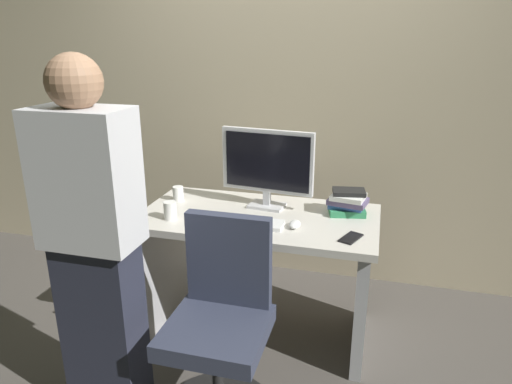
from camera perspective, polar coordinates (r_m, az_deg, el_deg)
ground_plane at (r=2.95m, az=0.26°, el=-16.43°), size 9.00×9.00×0.00m
wall_back at (r=3.24m, az=4.31°, el=15.23°), size 6.40×0.10×3.00m
desk at (r=2.69m, az=0.28°, el=-7.56°), size 1.31×0.70×0.75m
office_chair at (r=2.20m, az=-4.35°, el=-16.59°), size 0.52×0.52×0.94m
person_at_desk at (r=2.12m, az=-19.23°, el=-6.20°), size 0.40×0.24×1.64m
monitor at (r=2.62m, az=1.38°, el=3.40°), size 0.54×0.16×0.46m
keyboard at (r=2.47m, az=-1.61°, el=-3.68°), size 0.43×0.13×0.02m
mouse at (r=2.42m, az=4.77°, el=-3.97°), size 0.06×0.10×0.03m
cup_near_keyboard at (r=2.55m, az=-10.49°, el=-2.24°), size 0.07×0.07×0.10m
cup_by_monitor at (r=2.83m, az=-9.54°, el=-0.19°), size 0.06×0.06×0.09m
book_stack at (r=2.63m, az=11.17°, el=-1.26°), size 0.23×0.19×0.14m
cell_phone at (r=2.34m, az=11.57°, el=-5.54°), size 0.12×0.16×0.01m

